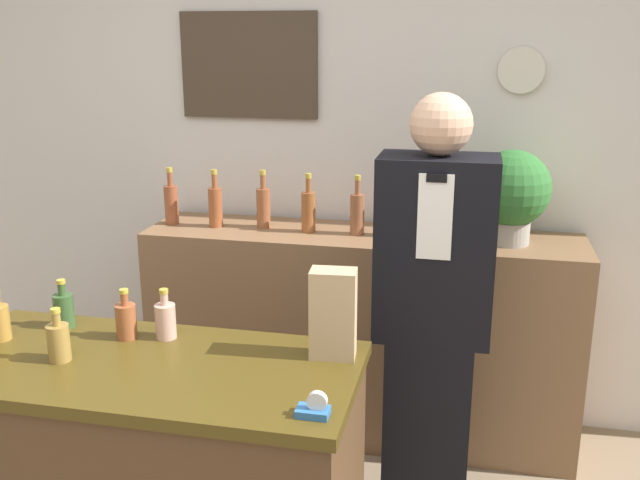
{
  "coord_description": "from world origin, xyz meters",
  "views": [
    {
      "loc": [
        0.69,
        -1.43,
        1.89
      ],
      "look_at": [
        0.14,
        1.08,
        1.15
      ],
      "focal_mm": 40.0,
      "sensor_mm": 36.0,
      "label": 1
    }
  ],
  "objects_px": {
    "potted_plant": "(511,192)",
    "tape_dispenser": "(314,408)",
    "paper_bag": "(333,314)",
    "shopkeeper": "(432,321)"
  },
  "relations": [
    {
      "from": "shopkeeper",
      "to": "potted_plant",
      "type": "distance_m",
      "value": 0.76
    },
    {
      "from": "shopkeeper",
      "to": "tape_dispenser",
      "type": "xyz_separation_m",
      "value": [
        -0.26,
        -0.87,
        0.08
      ]
    },
    {
      "from": "paper_bag",
      "to": "tape_dispenser",
      "type": "relative_size",
      "value": 3.23
    },
    {
      "from": "shopkeeper",
      "to": "paper_bag",
      "type": "height_order",
      "value": "shopkeeper"
    },
    {
      "from": "paper_bag",
      "to": "tape_dispenser",
      "type": "bearing_deg",
      "value": -86.33
    },
    {
      "from": "potted_plant",
      "to": "paper_bag",
      "type": "height_order",
      "value": "potted_plant"
    },
    {
      "from": "potted_plant",
      "to": "tape_dispenser",
      "type": "height_order",
      "value": "potted_plant"
    },
    {
      "from": "potted_plant",
      "to": "tape_dispenser",
      "type": "distance_m",
      "value": 1.59
    },
    {
      "from": "potted_plant",
      "to": "paper_bag",
      "type": "bearing_deg",
      "value": -117.85
    },
    {
      "from": "shopkeeper",
      "to": "paper_bag",
      "type": "xyz_separation_m",
      "value": [
        -0.28,
        -0.5,
        0.2
      ]
    }
  ]
}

